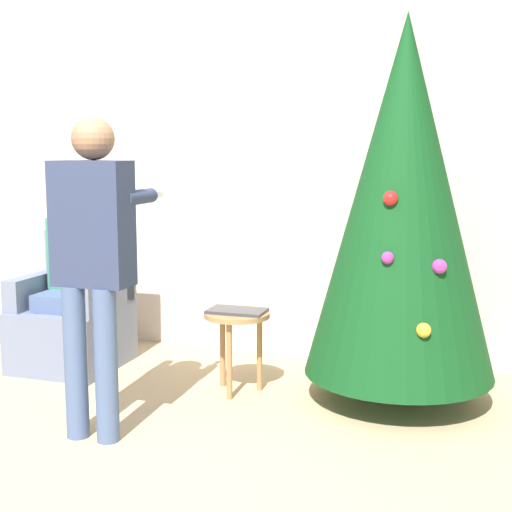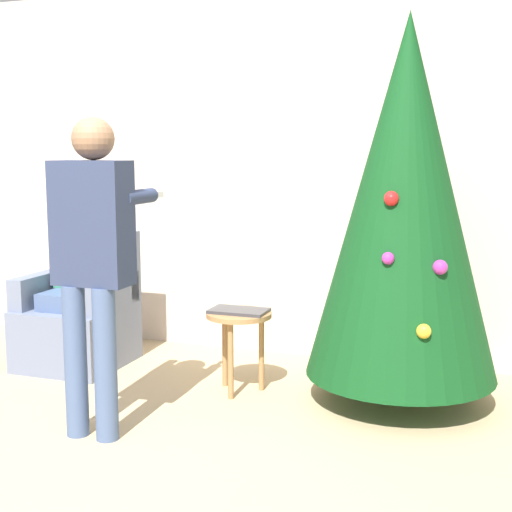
{
  "view_description": "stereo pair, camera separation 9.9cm",
  "coord_description": "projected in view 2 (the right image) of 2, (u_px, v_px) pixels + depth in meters",
  "views": [
    {
      "loc": [
        1.74,
        -2.81,
        1.51
      ],
      "look_at": [
        0.54,
        0.88,
        0.93
      ],
      "focal_mm": 50.0,
      "sensor_mm": 36.0,
      "label": 1
    },
    {
      "loc": [
        1.84,
        -2.78,
        1.51
      ],
      "look_at": [
        0.54,
        0.88,
        0.93
      ],
      "focal_mm": 50.0,
      "sensor_mm": 36.0,
      "label": 2
    }
  ],
  "objects": [
    {
      "name": "person_seated",
      "position": [
        76.0,
        270.0,
        4.99
      ],
      "size": [
        0.36,
        0.46,
        1.25
      ],
      "color": "#475B84",
      "rests_on": "ground_plane"
    },
    {
      "name": "wall_back",
      "position": [
        247.0,
        172.0,
        5.3
      ],
      "size": [
        8.0,
        0.06,
        2.7
      ],
      "color": "beige",
      "rests_on": "ground_plane"
    },
    {
      "name": "laptop",
      "position": [
        239.0,
        311.0,
        4.44
      ],
      "size": [
        0.36,
        0.22,
        0.02
      ],
      "color": "#38383D",
      "rests_on": "side_stool"
    },
    {
      "name": "christmas_tree",
      "position": [
        405.0,
        199.0,
        4.15
      ],
      "size": [
        1.13,
        1.13,
        2.3
      ],
      "color": "brown",
      "rests_on": "ground_plane"
    },
    {
      "name": "side_stool",
      "position": [
        239.0,
        325.0,
        4.45
      ],
      "size": [
        0.41,
        0.41,
        0.51
      ],
      "color": "#A37547",
      "rests_on": "ground_plane"
    },
    {
      "name": "person_standing",
      "position": [
        93.0,
        249.0,
        3.7
      ],
      "size": [
        0.42,
        0.57,
        1.68
      ],
      "color": "#475B84",
      "rests_on": "ground_plane"
    },
    {
      "name": "ground_plane",
      "position": [
        88.0,
        468.0,
        3.42
      ],
      "size": [
        14.0,
        14.0,
        0.0
      ],
      "primitive_type": "plane",
      "color": "tan"
    },
    {
      "name": "armchair",
      "position": [
        80.0,
        318.0,
        5.07
      ],
      "size": [
        0.67,
        0.69,
        0.94
      ],
      "color": "slate",
      "rests_on": "ground_plane"
    }
  ]
}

